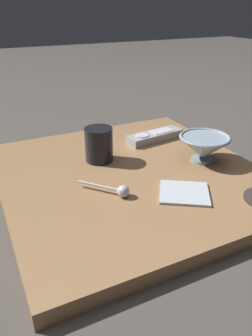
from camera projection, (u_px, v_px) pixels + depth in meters
The scene contains 7 objects.
ground_plane at pixel (130, 183), 0.86m from camera, with size 6.00×6.00×0.00m, color #47423D.
table at pixel (130, 177), 0.85m from camera, with size 0.66×0.64×0.04m.
cereal_bowl at pixel (204, 147), 0.87m from camera, with size 0.14×0.14×0.07m.
coffee_mug at pixel (99, 145), 0.88m from camera, with size 0.08×0.08×0.09m.
teaspoon at pixel (120, 190), 0.73m from camera, with size 0.10×0.09×0.03m.
tv_remote_near at pixel (155, 136), 1.02m from camera, with size 0.08×0.19×0.03m.
folded_napkin at pixel (184, 193), 0.74m from camera, with size 0.14×0.15×0.01m.
Camera 1 is at (0.66, -0.34, 0.42)m, focal length 34.97 mm.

